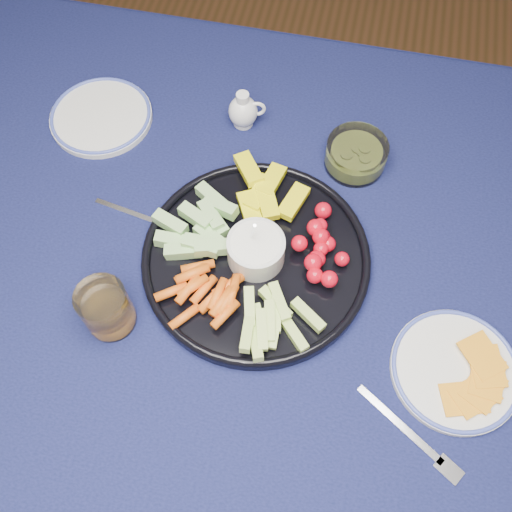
% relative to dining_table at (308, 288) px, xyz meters
% --- Properties ---
extents(dining_table, '(1.67, 1.07, 0.75)m').
position_rel_dining_table_xyz_m(dining_table, '(0.00, 0.00, 0.00)').
color(dining_table, '#472A17').
rests_on(dining_table, ground).
extents(crudite_platter, '(0.37, 0.37, 0.12)m').
position_rel_dining_table_xyz_m(crudite_platter, '(-0.09, -0.01, 0.11)').
color(crudite_platter, black).
rests_on(crudite_platter, dining_table).
extents(creamer_pitcher, '(0.07, 0.05, 0.08)m').
position_rel_dining_table_xyz_m(creamer_pitcher, '(-0.18, 0.27, 0.12)').
color(creamer_pitcher, white).
rests_on(creamer_pitcher, dining_table).
extents(pickle_bowl, '(0.11, 0.11, 0.05)m').
position_rel_dining_table_xyz_m(pickle_bowl, '(0.04, 0.22, 0.11)').
color(pickle_bowl, white).
rests_on(pickle_bowl, dining_table).
extents(cheese_plate, '(0.19, 0.19, 0.02)m').
position_rel_dining_table_xyz_m(cheese_plate, '(0.24, -0.13, 0.10)').
color(cheese_plate, silver).
rests_on(cheese_plate, dining_table).
extents(juice_tumbler, '(0.08, 0.08, 0.09)m').
position_rel_dining_table_xyz_m(juice_tumbler, '(-0.29, -0.16, 0.13)').
color(juice_tumbler, white).
rests_on(juice_tumbler, dining_table).
extents(fork_left, '(0.15, 0.04, 0.00)m').
position_rel_dining_table_xyz_m(fork_left, '(-0.30, 0.03, 0.09)').
color(fork_left, silver).
rests_on(fork_left, dining_table).
extents(fork_right, '(0.16, 0.11, 0.00)m').
position_rel_dining_table_xyz_m(fork_right, '(0.19, -0.24, 0.09)').
color(fork_right, silver).
rests_on(fork_right, dining_table).
extents(side_plate_extra, '(0.19, 0.19, 0.02)m').
position_rel_dining_table_xyz_m(side_plate_extra, '(-0.45, 0.22, 0.10)').
color(side_plate_extra, silver).
rests_on(side_plate_extra, dining_table).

